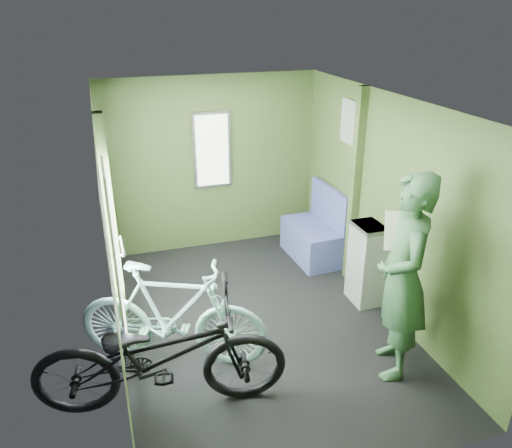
{
  "coord_description": "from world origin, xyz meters",
  "views": [
    {
      "loc": [
        -1.36,
        -4.18,
        3.09
      ],
      "look_at": [
        0.0,
        0.1,
        1.1
      ],
      "focal_mm": 35.0,
      "sensor_mm": 36.0,
      "label": 1
    }
  ],
  "objects_px": {
    "passenger": "(403,278)",
    "bench_seat": "(314,238)",
    "bicycle_black": "(165,407)",
    "bicycle_mint": "(176,362)",
    "waste_box": "(366,264)"
  },
  "relations": [
    {
      "from": "waste_box",
      "to": "bench_seat",
      "type": "height_order",
      "value": "bench_seat"
    },
    {
      "from": "passenger",
      "to": "waste_box",
      "type": "height_order",
      "value": "passenger"
    },
    {
      "from": "bicycle_black",
      "to": "waste_box",
      "type": "distance_m",
      "value": 2.61
    },
    {
      "from": "bicycle_mint",
      "to": "bench_seat",
      "type": "distance_m",
      "value": 2.62
    },
    {
      "from": "bicycle_mint",
      "to": "passenger",
      "type": "xyz_separation_m",
      "value": [
        1.9,
        -0.67,
        0.95
      ]
    },
    {
      "from": "bicycle_mint",
      "to": "bench_seat",
      "type": "height_order",
      "value": "bench_seat"
    },
    {
      "from": "bicycle_black",
      "to": "bicycle_mint",
      "type": "bearing_deg",
      "value": -8.33
    },
    {
      "from": "bicycle_black",
      "to": "passenger",
      "type": "bearing_deg",
      "value": -83.59
    },
    {
      "from": "passenger",
      "to": "waste_box",
      "type": "distance_m",
      "value": 1.23
    },
    {
      "from": "bicycle_black",
      "to": "passenger",
      "type": "height_order",
      "value": "passenger"
    },
    {
      "from": "passenger",
      "to": "bench_seat",
      "type": "height_order",
      "value": "passenger"
    },
    {
      "from": "passenger",
      "to": "bench_seat",
      "type": "distance_m",
      "value": 2.34
    },
    {
      "from": "bicycle_black",
      "to": "bicycle_mint",
      "type": "height_order",
      "value": "bicycle_black"
    },
    {
      "from": "bicycle_black",
      "to": "bench_seat",
      "type": "height_order",
      "value": "bench_seat"
    },
    {
      "from": "bicycle_mint",
      "to": "passenger",
      "type": "relative_size",
      "value": 0.92
    }
  ]
}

